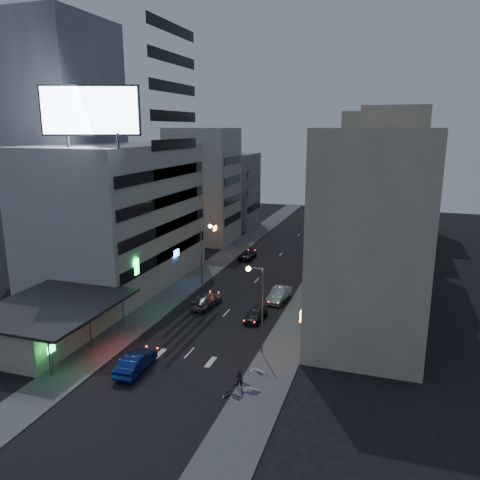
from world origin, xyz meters
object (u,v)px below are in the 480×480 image
at_px(scooter_black_b, 250,379).
at_px(person, 240,379).
at_px(parked_car_right_near, 256,314).
at_px(scooter_blue, 257,385).
at_px(scooter_silver_a, 262,383).
at_px(parked_car_left, 248,255).
at_px(parked_car_right_mid, 279,295).
at_px(scooter_black_a, 243,391).
at_px(parked_car_right_far, 315,254).
at_px(road_car_blue, 136,362).
at_px(scooter_silver_b, 266,367).
at_px(road_car_silver, 206,300).

bearing_deg(scooter_black_b, person, 156.42).
bearing_deg(parked_car_right_near, scooter_blue, -69.25).
bearing_deg(scooter_silver_a, parked_car_left, 20.00).
bearing_deg(parked_car_right_mid, scooter_black_a, -78.37).
relative_size(parked_car_right_far, scooter_black_a, 2.79).
distance_m(road_car_blue, scooter_blue, 10.65).
bearing_deg(scooter_silver_a, scooter_black_b, 70.67).
bearing_deg(parked_car_right_near, scooter_silver_a, -67.84).
distance_m(parked_car_left, person, 37.76).
xyz_separation_m(parked_car_right_far, scooter_black_a, (1.35, -40.96, -0.07)).
bearing_deg(parked_car_right_near, parked_car_right_mid, 84.85).
distance_m(parked_car_left, road_car_blue, 36.25).
relative_size(scooter_black_a, scooter_silver_b, 1.03).
bearing_deg(road_car_blue, road_car_silver, -93.10).
bearing_deg(person, scooter_silver_b, -126.44).
height_order(road_car_silver, scooter_silver_b, road_car_silver).
bearing_deg(scooter_silver_a, road_car_blue, 92.67).
relative_size(road_car_blue, scooter_blue, 2.77).
height_order(parked_car_right_mid, road_car_blue, road_car_blue).
height_order(scooter_blue, scooter_silver_b, scooter_silver_b).
xyz_separation_m(road_car_blue, person, (9.21, -0.01, 0.08)).
height_order(road_car_blue, scooter_black_b, road_car_blue).
xyz_separation_m(parked_car_right_mid, person, (1.61, -19.83, 0.09)).
height_order(parked_car_right_near, road_car_blue, road_car_blue).
bearing_deg(parked_car_right_far, scooter_silver_b, -81.76).
relative_size(scooter_black_a, scooter_black_b, 1.14).
height_order(person, scooter_silver_b, person).
xyz_separation_m(parked_car_right_near, person, (2.63, -13.53, 0.20)).
relative_size(parked_car_right_near, person, 2.64).
height_order(parked_car_right_far, scooter_black_b, parked_car_right_far).
bearing_deg(road_car_silver, parked_car_right_near, 169.66).
distance_m(road_car_blue, scooter_silver_a, 10.91).
distance_m(person, scooter_blue, 1.46).
distance_m(parked_car_right_near, scooter_black_b, 13.25).
xyz_separation_m(scooter_black_a, scooter_black_b, (0.03, 1.87, -0.07)).
bearing_deg(scooter_blue, parked_car_right_near, -1.66).
relative_size(person, scooter_blue, 0.87).
bearing_deg(road_car_blue, person, 176.98).
height_order(parked_car_right_near, scooter_black_a, parked_car_right_near).
distance_m(parked_car_left, scooter_silver_b, 35.37).
relative_size(road_car_silver, scooter_silver_b, 2.76).
bearing_deg(person, scooter_black_a, 107.26).
bearing_deg(scooter_black_a, parked_car_right_mid, 24.17).
xyz_separation_m(parked_car_left, scooter_blue, (12.09, -36.24, 0.02)).
bearing_deg(scooter_silver_b, scooter_blue, -153.23).
height_order(parked_car_left, scooter_black_b, parked_car_left).
height_order(parked_car_right_near, parked_car_right_mid, parked_car_right_mid).
relative_size(parked_car_right_far, scooter_silver_b, 2.88).
height_order(road_car_blue, scooter_blue, road_car_blue).
distance_m(road_car_blue, person, 9.21).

